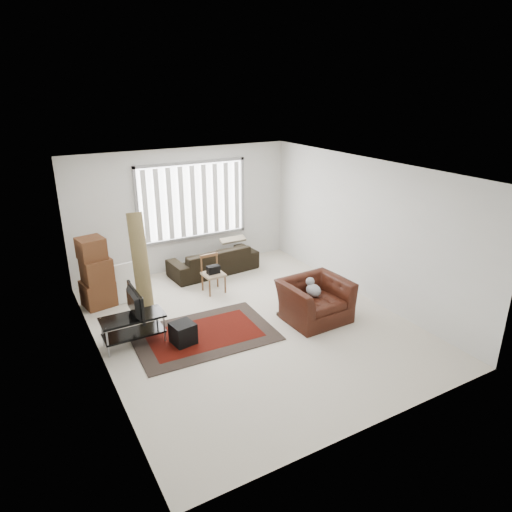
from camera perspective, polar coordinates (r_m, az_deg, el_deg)
The scene contains 11 objects.
room at distance 7.87m, azimuth -2.40°, elevation 4.55°, with size 6.00×6.02×2.71m.
persian_rug at distance 7.81m, azimuth -6.51°, elevation -9.71°, with size 2.35×1.61×0.02m.
tv_stand at distance 7.60m, azimuth -15.13°, elevation -8.23°, with size 1.00×0.45×0.50m.
tv at distance 7.43m, azimuth -15.39°, elevation -5.72°, with size 0.81×0.10×0.46m, color black.
subwoofer at distance 7.52m, azimuth -9.10°, elevation -9.50°, with size 0.35×0.35×0.35m, color black.
moving_boxes at distance 8.98m, azimuth -19.36°, elevation -2.24°, with size 0.62×0.58×1.34m.
white_flatpack at distance 9.12m, azimuth -15.53°, elevation -3.12°, with size 0.59×0.09×0.75m, color silver.
rolled_rug at distance 8.33m, azimuth -14.20°, elevation -1.10°, with size 0.28×0.28×1.87m, color brown.
sofa at distance 10.13m, azimuth -5.36°, elevation -0.04°, with size 1.96×0.85×0.76m, color black.
side_chair at distance 9.17m, azimuth -5.40°, elevation -2.01°, with size 0.42×0.42×0.76m.
armchair at distance 8.14m, azimuth 7.38°, elevation -5.17°, with size 1.15×1.01×0.83m.
Camera 1 is at (-3.39, -6.23, 3.94)m, focal length 32.00 mm.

